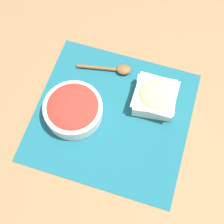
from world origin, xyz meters
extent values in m
plane|color=olive|center=(0.00, 0.00, 0.00)|extent=(3.00, 3.00, 0.00)
cube|color=#195B6B|center=(0.00, 0.00, 0.00)|extent=(0.50, 0.47, 0.00)
cylinder|color=white|center=(-0.12, -0.03, 0.03)|extent=(0.19, 0.19, 0.05)
torus|color=white|center=(-0.12, -0.03, 0.06)|extent=(0.18, 0.18, 0.01)
ellipsoid|color=red|center=(-0.12, -0.03, 0.06)|extent=(0.16, 0.16, 0.03)
cube|color=silver|center=(0.12, 0.09, 0.03)|extent=(0.15, 0.15, 0.05)
cube|color=silver|center=(0.12, 0.09, 0.05)|extent=(0.13, 0.13, 0.00)
ellipsoid|color=#A8CC7F|center=(0.12, 0.09, 0.05)|extent=(0.11, 0.11, 0.05)
cylinder|color=brown|center=(-0.10, 0.16, 0.01)|extent=(0.15, 0.04, 0.01)
ellipsoid|color=brown|center=(-0.01, 0.17, 0.01)|extent=(0.06, 0.05, 0.02)
camera|label=1|loc=(0.12, -0.38, 0.94)|focal=50.00mm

